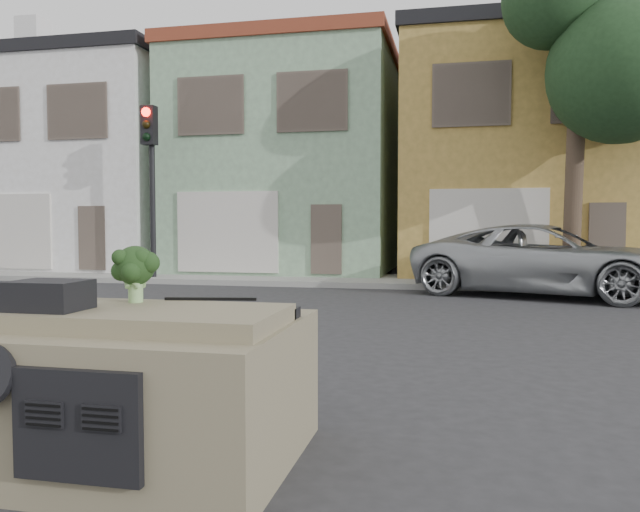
% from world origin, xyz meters
% --- Properties ---
extents(ground_plane, '(120.00, 120.00, 0.00)m').
position_xyz_m(ground_plane, '(0.00, 0.00, 0.00)').
color(ground_plane, '#303033').
rests_on(ground_plane, ground).
extents(sidewalk, '(40.00, 3.00, 0.15)m').
position_xyz_m(sidewalk, '(0.00, 10.50, 0.07)').
color(sidewalk, gray).
rests_on(sidewalk, ground).
extents(townhouse_white, '(7.20, 8.20, 7.55)m').
position_xyz_m(townhouse_white, '(-11.00, 14.50, 3.77)').
color(townhouse_white, white).
rests_on(townhouse_white, ground).
extents(townhouse_mint, '(7.20, 8.20, 7.55)m').
position_xyz_m(townhouse_mint, '(-3.50, 14.50, 3.77)').
color(townhouse_mint, '#8AB08A').
rests_on(townhouse_mint, ground).
extents(townhouse_tan, '(7.20, 8.20, 7.55)m').
position_xyz_m(townhouse_tan, '(4.00, 14.50, 3.77)').
color(townhouse_tan, '#B59143').
rests_on(townhouse_tan, ground).
extents(silver_pickup, '(6.65, 4.60, 1.69)m').
position_xyz_m(silver_pickup, '(4.17, 8.32, 0.00)').
color(silver_pickup, '#A3A7AB').
rests_on(silver_pickup, ground).
extents(traffic_signal, '(0.40, 0.40, 5.10)m').
position_xyz_m(traffic_signal, '(-6.50, 9.50, 2.55)').
color(traffic_signal, black).
rests_on(traffic_signal, ground).
extents(tree_near, '(4.40, 4.00, 8.50)m').
position_xyz_m(tree_near, '(5.00, 9.80, 4.25)').
color(tree_near, '#1E3A1D').
rests_on(tree_near, ground).
extents(car_dashboard, '(2.00, 1.80, 1.12)m').
position_xyz_m(car_dashboard, '(0.00, -3.00, 0.56)').
color(car_dashboard, '#7C7257').
rests_on(car_dashboard, ground).
extents(instrument_hump, '(0.48, 0.38, 0.20)m').
position_xyz_m(instrument_hump, '(-0.58, -3.35, 1.22)').
color(instrument_hump, black).
rests_on(instrument_hump, car_dashboard).
extents(wiper_arm, '(0.69, 0.15, 0.02)m').
position_xyz_m(wiper_arm, '(0.28, -2.62, 1.13)').
color(wiper_arm, black).
rests_on(wiper_arm, car_dashboard).
extents(broccoli, '(0.42, 0.42, 0.43)m').
position_xyz_m(broccoli, '(-0.22, -2.85, 1.34)').
color(broccoli, black).
rests_on(broccoli, car_dashboard).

